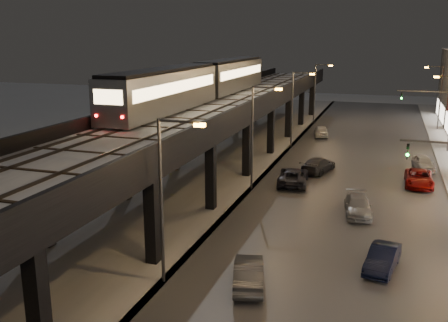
% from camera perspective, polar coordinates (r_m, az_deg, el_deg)
% --- Properties ---
extents(road_surface, '(17.00, 120.00, 0.06)m').
position_cam_1_polar(road_surface, '(46.36, 14.31, -2.64)').
color(road_surface, '#46474D').
rests_on(road_surface, ground).
extents(under_viaduct_pavement, '(11.00, 120.00, 0.06)m').
position_cam_1_polar(under_viaduct_pavement, '(49.05, -1.59, -1.28)').
color(under_viaduct_pavement, '#9FA1A8').
rests_on(under_viaduct_pavement, ground).
extents(elevated_viaduct, '(9.00, 100.00, 6.30)m').
position_cam_1_polar(elevated_viaduct, '(44.96, -3.02, 4.59)').
color(elevated_viaduct, black).
rests_on(elevated_viaduct, ground).
extents(viaduct_trackbed, '(8.40, 100.00, 0.32)m').
position_cam_1_polar(viaduct_trackbed, '(44.97, -2.98, 5.58)').
color(viaduct_trackbed, '#B2B7C1').
rests_on(viaduct_trackbed, elevated_viaduct).
extents(viaduct_parapet_streetside, '(0.30, 100.00, 1.10)m').
position_cam_1_polar(viaduct_parapet_streetside, '(43.54, 2.41, 5.93)').
color(viaduct_parapet_streetside, black).
rests_on(viaduct_parapet_streetside, elevated_viaduct).
extents(viaduct_parapet_far, '(0.30, 100.00, 1.10)m').
position_cam_1_polar(viaduct_parapet_far, '(46.67, -7.98, 6.35)').
color(viaduct_parapet_far, black).
rests_on(viaduct_parapet_far, elevated_viaduct).
extents(streetlight_left_1, '(2.57, 0.28, 9.00)m').
position_cam_1_polar(streetlight_left_1, '(26.02, -6.69, -3.38)').
color(streetlight_left_1, '#38383A').
rests_on(streetlight_left_1, ground).
extents(streetlight_left_2, '(2.57, 0.28, 9.00)m').
position_cam_1_polar(streetlight_left_2, '(42.53, 3.60, 3.51)').
color(streetlight_left_2, '#38383A').
rests_on(streetlight_left_2, ground).
extents(streetlight_left_3, '(2.57, 0.28, 9.00)m').
position_cam_1_polar(streetlight_left_3, '(59.90, 8.06, 6.46)').
color(streetlight_left_3, '#38383A').
rests_on(streetlight_left_3, ground).
extents(streetlight_left_4, '(2.57, 0.28, 9.00)m').
position_cam_1_polar(streetlight_left_4, '(77.56, 10.53, 8.06)').
color(streetlight_left_4, '#38383A').
rests_on(streetlight_left_4, ground).
extents(streetlight_right_4, '(2.56, 0.28, 9.00)m').
position_cam_1_polar(streetlight_right_4, '(77.10, 23.34, 7.13)').
color(streetlight_right_4, '#38383A').
rests_on(streetlight_right_4, ground).
extents(traffic_light_rig_b, '(6.10, 0.34, 7.00)m').
position_cam_1_polar(traffic_light_rig_b, '(62.27, 23.49, 5.04)').
color(traffic_light_rig_b, '#38383A').
rests_on(traffic_light_rig_b, ground).
extents(subway_train, '(3.10, 37.71, 3.71)m').
position_cam_1_polar(subway_train, '(52.95, -2.40, 9.12)').
color(subway_train, gray).
rests_on(subway_train, viaduct_trackbed).
extents(car_near_white, '(2.61, 4.65, 1.45)m').
position_cam_1_polar(car_near_white, '(27.22, 2.84, -12.73)').
color(car_near_white, '#424348').
rests_on(car_near_white, ground).
extents(car_mid_silver, '(3.09, 5.66, 1.50)m').
position_cam_1_polar(car_mid_silver, '(45.20, 7.90, -1.80)').
color(car_mid_silver, black).
rests_on(car_mid_silver, ground).
extents(car_mid_dark, '(3.26, 5.41, 1.47)m').
position_cam_1_polar(car_mid_dark, '(49.61, 10.70, -0.51)').
color(car_mid_dark, black).
rests_on(car_mid_dark, ground).
extents(car_far_white, '(2.44, 4.59, 1.49)m').
position_cam_1_polar(car_far_white, '(67.53, 11.06, 3.33)').
color(car_far_white, silver).
rests_on(car_far_white, ground).
extents(car_onc_silver, '(2.13, 4.29, 1.35)m').
position_cam_1_polar(car_onc_silver, '(30.28, 17.65, -10.64)').
color(car_onc_silver, black).
rests_on(car_onc_silver, ground).
extents(car_onc_dark, '(2.35, 5.09, 1.41)m').
position_cam_1_polar(car_onc_dark, '(47.55, 21.38, -1.92)').
color(car_onc_dark, '#750807').
rests_on(car_onc_dark, ground).
extents(car_onc_white, '(2.48, 4.77, 1.32)m').
position_cam_1_polar(car_onc_white, '(38.67, 15.05, -5.04)').
color(car_onc_white, '#969BA6').
rests_on(car_onc_white, ground).
extents(car_onc_red, '(2.40, 4.32, 1.39)m').
position_cam_1_polar(car_onc_red, '(53.54, 21.83, -0.26)').
color(car_onc_red, silver).
rests_on(car_onc_red, ground).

